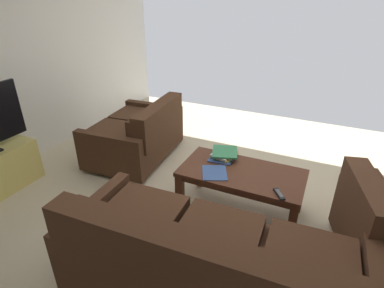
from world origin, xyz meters
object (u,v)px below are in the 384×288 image
(loveseat_near, at_px, (138,134))
(tv_remote, at_px, (279,194))
(loose_magazine, at_px, (215,173))
(sofa_main, at_px, (208,269))
(book_stack, at_px, (224,154))
(coffee_table, at_px, (241,178))

(loveseat_near, height_order, tv_remote, loveseat_near)
(loveseat_near, xyz_separation_m, loose_magazine, (-1.31, 0.66, 0.14))
(sofa_main, relative_size, book_stack, 6.12)
(book_stack, bearing_deg, coffee_table, 143.54)
(coffee_table, height_order, book_stack, book_stack)
(coffee_table, height_order, loose_magazine, loose_magazine)
(sofa_main, distance_m, tv_remote, 0.93)
(loveseat_near, height_order, coffee_table, loveseat_near)
(sofa_main, distance_m, loose_magazine, 1.04)
(sofa_main, xyz_separation_m, loose_magazine, (0.34, -0.98, 0.10))
(loveseat_near, xyz_separation_m, coffee_table, (-1.53, 0.52, 0.06))
(sofa_main, bearing_deg, coffee_table, -84.23)
(tv_remote, distance_m, loose_magazine, 0.63)
(sofa_main, relative_size, loose_magazine, 7.57)
(sofa_main, bearing_deg, book_stack, -74.38)
(coffee_table, relative_size, tv_remote, 7.36)
(sofa_main, xyz_separation_m, loveseat_near, (1.64, -1.64, -0.04))
(loose_magazine, bearing_deg, coffee_table, 6.83)
(coffee_table, bearing_deg, sofa_main, 95.77)
(sofa_main, relative_size, coffee_table, 1.76)
(book_stack, distance_m, loose_magazine, 0.33)
(book_stack, bearing_deg, tv_remote, 146.93)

